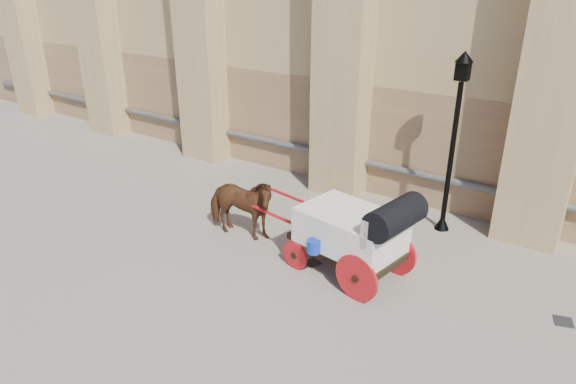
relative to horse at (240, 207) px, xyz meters
The scene contains 6 objects.
ground 1.71m from the horse, ahead, with size 90.00×90.00×0.00m, color slate.
horse is the anchor object (origin of this frame).
carriage 2.97m from the horse, ahead, with size 4.56×1.91×1.94m.
street_lamp 5.08m from the horse, 39.43° to the left, with size 0.40×0.40×4.22m.
drain_grate_near 2.15m from the horse, ahead, with size 0.32×0.32×0.01m, color black.
drain_grate_far 6.88m from the horse, ahead, with size 0.32×0.32×0.01m, color black.
Camera 1 is at (5.44, -8.23, 5.84)m, focal length 32.00 mm.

